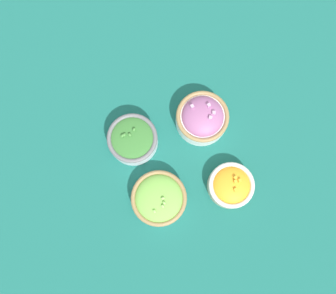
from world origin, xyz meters
TOP-DOWN VIEW (x-y plane):
  - ground_plane at (0.00, 0.00)m, footprint 3.00×3.00m
  - bowl_red_onion at (0.11, 0.04)m, footprint 0.14×0.14m
  - bowl_broccoli at (-0.08, 0.05)m, footprint 0.14×0.14m
  - bowl_lettuce at (-0.07, -0.12)m, footprint 0.15×0.15m
  - bowl_squash at (0.12, -0.16)m, footprint 0.12×0.12m

SIDE VIEW (x-z plane):
  - ground_plane at x=0.00m, z-range 0.00..0.00m
  - bowl_squash at x=0.12m, z-range 0.00..0.06m
  - bowl_lettuce at x=-0.07m, z-range 0.00..0.07m
  - bowl_broccoli at x=-0.08m, z-range 0.00..0.07m
  - bowl_red_onion at x=0.11m, z-range 0.00..0.08m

